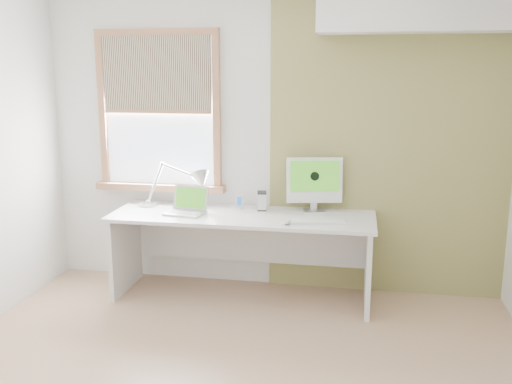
% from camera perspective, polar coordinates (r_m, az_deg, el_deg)
% --- Properties ---
extents(room, '(4.04, 3.54, 2.64)m').
position_cam_1_polar(room, '(3.23, -3.35, 1.32)').
color(room, tan).
rests_on(room, ground).
extents(accent_wall, '(2.00, 0.02, 2.60)m').
position_cam_1_polar(accent_wall, '(4.86, 13.21, 4.70)').
color(accent_wall, olive).
rests_on(accent_wall, room).
extents(soffit, '(1.60, 0.40, 0.42)m').
position_cam_1_polar(soffit, '(4.70, 16.55, 17.74)').
color(soffit, white).
rests_on(soffit, room).
extents(window, '(1.20, 0.14, 1.42)m').
position_cam_1_polar(window, '(5.12, -9.82, 7.96)').
color(window, '#915D3F').
rests_on(window, room).
extents(desk, '(2.20, 0.70, 0.73)m').
position_cam_1_polar(desk, '(4.82, -1.27, -4.35)').
color(desk, silver).
rests_on(desk, room).
extents(desk_lamp, '(0.71, 0.31, 0.39)m').
position_cam_1_polar(desk_lamp, '(5.00, -6.60, 0.89)').
color(desk_lamp, silver).
rests_on(desk_lamp, desk).
extents(laptop, '(0.35, 0.30, 0.22)m').
position_cam_1_polar(laptop, '(4.78, -6.94, -1.47)').
color(laptop, silver).
rests_on(laptop, desk).
extents(phone_dock, '(0.07, 0.07, 0.12)m').
position_cam_1_polar(phone_dock, '(4.89, -1.68, -1.33)').
color(phone_dock, silver).
rests_on(phone_dock, desk).
extents(external_drive, '(0.10, 0.13, 0.16)m').
position_cam_1_polar(external_drive, '(4.85, 0.59, -0.90)').
color(external_drive, silver).
rests_on(external_drive, desk).
extents(imac, '(0.48, 0.20, 0.46)m').
position_cam_1_polar(imac, '(4.80, 5.91, 1.09)').
color(imac, silver).
rests_on(imac, desk).
extents(keyboard, '(0.47, 0.20, 0.02)m').
position_cam_1_polar(keyboard, '(4.48, 6.30, -2.99)').
color(keyboard, white).
rests_on(keyboard, desk).
extents(mouse, '(0.09, 0.12, 0.03)m').
position_cam_1_polar(mouse, '(4.42, 3.08, -3.06)').
color(mouse, white).
rests_on(mouse, desk).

